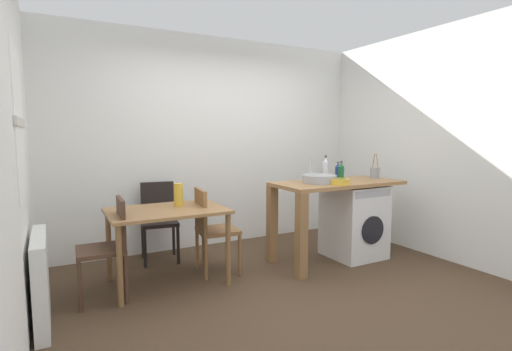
% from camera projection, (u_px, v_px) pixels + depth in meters
% --- Properties ---
extents(ground_plane, '(5.46, 5.46, 0.00)m').
position_uv_depth(ground_plane, '(284.00, 288.00, 3.67)').
color(ground_plane, '#4C3826').
extents(wall_back, '(4.60, 0.10, 2.70)m').
position_uv_depth(wall_back, '(214.00, 142.00, 5.05)').
color(wall_back, white).
rests_on(wall_back, ground_plane).
extents(wall_window_side, '(0.12, 3.80, 2.70)m').
position_uv_depth(wall_window_side, '(8.00, 151.00, 2.51)').
color(wall_window_side, white).
rests_on(wall_window_side, ground_plane).
extents(wall_counter_side, '(0.10, 3.80, 2.70)m').
position_uv_depth(wall_counter_side, '(439.00, 144.00, 4.53)').
color(wall_counter_side, white).
rests_on(wall_counter_side, ground_plane).
extents(radiator, '(0.10, 0.80, 0.70)m').
position_uv_depth(radiator, '(41.00, 280.00, 2.94)').
color(radiator, white).
rests_on(radiator, ground_plane).
extents(dining_table, '(1.10, 0.76, 0.74)m').
position_uv_depth(dining_table, '(167.00, 219.00, 3.72)').
color(dining_table, '#9E7042').
rests_on(dining_table, ground_plane).
extents(chair_person_seat, '(0.42, 0.42, 0.90)m').
position_uv_depth(chair_person_seat, '(109.00, 243.00, 3.39)').
color(chair_person_seat, '#4C3323').
rests_on(chair_person_seat, ground_plane).
extents(chair_opposite, '(0.44, 0.44, 0.90)m').
position_uv_depth(chair_opposite, '(211.00, 226.00, 4.01)').
color(chair_opposite, olive).
rests_on(chair_opposite, ground_plane).
extents(chair_spare_by_wall, '(0.45, 0.45, 0.90)m').
position_uv_depth(chair_spare_by_wall, '(159.00, 216.00, 4.46)').
color(chair_spare_by_wall, black).
rests_on(chair_spare_by_wall, ground_plane).
extents(kitchen_counter, '(1.50, 0.68, 0.92)m').
position_uv_depth(kitchen_counter, '(323.00, 197.00, 4.32)').
color(kitchen_counter, '#9E7042').
rests_on(kitchen_counter, ground_plane).
extents(washing_machine, '(0.60, 0.61, 0.86)m').
position_uv_depth(washing_machine, '(354.00, 221.00, 4.57)').
color(washing_machine, white).
rests_on(washing_machine, ground_plane).
extents(sink_basin, '(0.38, 0.38, 0.09)m').
position_uv_depth(sink_basin, '(319.00, 179.00, 4.27)').
color(sink_basin, '#9EA0A5').
rests_on(sink_basin, kitchen_counter).
extents(tap, '(0.02, 0.02, 0.28)m').
position_uv_depth(tap, '(310.00, 169.00, 4.42)').
color(tap, '#B2B2B7').
rests_on(tap, kitchen_counter).
extents(bottle_tall_green, '(0.06, 0.06, 0.29)m').
position_uv_depth(bottle_tall_green, '(326.00, 169.00, 4.55)').
color(bottle_tall_green, silver).
rests_on(bottle_tall_green, kitchen_counter).
extents(bottle_squat_brown, '(0.07, 0.07, 0.23)m').
position_uv_depth(bottle_squat_brown, '(341.00, 172.00, 4.51)').
color(bottle_squat_brown, '#19592D').
rests_on(bottle_squat_brown, kitchen_counter).
extents(bottle_clear_small, '(0.07, 0.07, 0.20)m').
position_uv_depth(bottle_clear_small, '(338.00, 171.00, 4.70)').
color(bottle_clear_small, navy).
rests_on(bottle_clear_small, kitchen_counter).
extents(mixing_bowl, '(0.22, 0.22, 0.06)m').
position_uv_depth(mixing_bowl, '(340.00, 181.00, 4.15)').
color(mixing_bowl, gold).
rests_on(mixing_bowl, kitchen_counter).
extents(utensil_crock, '(0.11, 0.11, 0.30)m').
position_uv_depth(utensil_crock, '(375.00, 172.00, 4.73)').
color(utensil_crock, gray).
rests_on(utensil_crock, kitchen_counter).
extents(vase, '(0.09, 0.09, 0.23)m').
position_uv_depth(vase, '(178.00, 195.00, 3.85)').
color(vase, gold).
rests_on(vase, dining_table).
extents(scissors, '(0.15, 0.06, 0.01)m').
position_uv_depth(scissors, '(340.00, 182.00, 4.29)').
color(scissors, '#B2B2B7').
rests_on(scissors, kitchen_counter).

